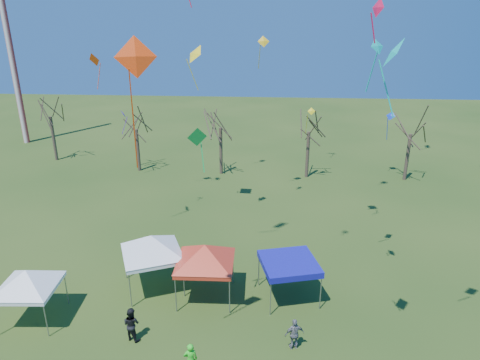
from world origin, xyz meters
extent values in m
plane|color=#264215|center=(0.00, 0.00, 0.00)|extent=(140.00, 140.00, 0.00)
cylinder|color=silver|center=(-28.00, 34.00, 12.50)|extent=(0.70, 0.70, 25.00)
cylinder|color=#3D2D21|center=(-20.85, 27.38, 2.39)|extent=(0.32, 0.32, 4.78)
cylinder|color=#3D2D21|center=(-10.77, 24.65, 2.14)|extent=(0.32, 0.32, 4.28)
cylinder|color=#3D2D21|center=(-2.37, 24.38, 2.32)|extent=(0.32, 0.32, 4.64)
cylinder|color=#3D2D21|center=(6.03, 24.04, 2.24)|extent=(0.32, 0.32, 4.49)
cylinder|color=#3D2D21|center=(15.36, 24.00, 2.24)|extent=(0.32, 0.32, 4.47)
cylinder|color=gray|center=(-10.57, 2.73, 0.90)|extent=(0.05, 0.05, 1.79)
cylinder|color=gray|center=(-7.89, 0.41, 0.90)|extent=(0.05, 0.05, 1.79)
cylinder|color=gray|center=(-8.07, 2.91, 0.90)|extent=(0.05, 0.05, 1.79)
cube|color=white|center=(-9.23, 1.57, 1.90)|extent=(2.87, 2.87, 0.21)
pyramid|color=white|center=(-9.23, 1.57, 2.90)|extent=(3.79, 3.79, 0.90)
cylinder|color=gray|center=(-4.60, 2.93, 1.02)|extent=(0.06, 0.06, 2.04)
cylinder|color=gray|center=(-5.75, 5.54, 1.02)|extent=(0.06, 0.06, 2.04)
cylinder|color=gray|center=(-1.99, 4.08, 1.02)|extent=(0.06, 0.06, 2.04)
cylinder|color=gray|center=(-3.14, 6.69, 1.02)|extent=(0.06, 0.06, 2.04)
cube|color=white|center=(-3.87, 4.81, 2.16)|extent=(4.03, 4.03, 0.24)
pyramid|color=white|center=(-3.87, 4.81, 3.30)|extent=(3.96, 3.96, 1.02)
cylinder|color=gray|center=(-2.14, 2.74, 0.99)|extent=(0.06, 0.06, 1.99)
cylinder|color=gray|center=(-2.22, 5.53, 0.99)|extent=(0.06, 0.06, 1.99)
cylinder|color=gray|center=(0.65, 2.82, 0.99)|extent=(0.06, 0.06, 1.99)
cylinder|color=gray|center=(0.56, 5.61, 0.99)|extent=(0.06, 0.06, 1.99)
cube|color=red|center=(-0.79, 4.17, 2.11)|extent=(3.07, 3.07, 0.24)
pyramid|color=red|center=(-0.79, 4.17, 3.22)|extent=(4.22, 4.22, 0.99)
cylinder|color=gray|center=(2.75, 2.83, 0.96)|extent=(0.06, 0.06, 1.92)
cylinder|color=gray|center=(2.05, 5.43, 0.96)|extent=(0.06, 0.06, 1.92)
cylinder|color=gray|center=(5.35, 3.53, 0.96)|extent=(0.06, 0.06, 1.92)
cylinder|color=gray|center=(4.65, 6.13, 0.96)|extent=(0.06, 0.06, 1.92)
cube|color=#0E0E94|center=(3.70, 4.48, 2.04)|extent=(3.53, 3.53, 0.23)
cube|color=#0E0E94|center=(3.70, 4.48, 2.21)|extent=(3.53, 3.53, 0.12)
imported|color=black|center=(-3.78, 0.55, 0.86)|extent=(1.02, 0.91, 1.73)
imported|color=#2AD321|center=(-0.59, -1.42, 0.82)|extent=(0.67, 0.53, 1.63)
imported|color=slate|center=(3.88, 0.54, 0.79)|extent=(1.00, 0.64, 1.58)
cone|color=#0CC0AD|center=(6.26, -1.41, 13.41)|extent=(0.72, 1.11, 0.94)
cube|color=#0CC0AD|center=(6.29, -1.08, 12.21)|extent=(0.70, 0.09, 1.87)
cone|color=#0BAEA5|center=(7.57, 6.50, 13.15)|extent=(0.96, 0.87, 0.77)
cube|color=#0BAEA5|center=(7.38, 6.36, 11.95)|extent=(0.33, 0.44, 1.99)
cone|color=#1233BF|center=(13.54, 24.72, 6.00)|extent=(1.03, 0.98, 0.79)
cube|color=#1233BF|center=(13.41, 24.84, 4.70)|extent=(0.28, 0.33, 2.16)
cone|color=yellow|center=(-2.86, 14.64, 12.18)|extent=(1.72, 1.80, 1.27)
cube|color=yellow|center=(-3.13, 14.97, 10.70)|extent=(0.72, 0.59, 2.23)
cone|color=#FF410D|center=(-1.78, -1.75, 13.24)|extent=(1.42, 0.85, 1.34)
cube|color=#FF410D|center=(-2.01, -1.83, 11.18)|extent=(0.21, 0.51, 3.45)
cone|color=#F01643|center=(6.71, 3.46, 14.81)|extent=(0.50, 0.81, 0.79)
cube|color=#F01643|center=(6.65, 3.61, 14.01)|extent=(0.36, 0.18, 1.21)
cone|color=#FF420D|center=(-13.56, 23.21, 11.02)|extent=(1.43, 1.13, 1.23)
cube|color=#FF420D|center=(-13.27, 23.07, 9.55)|extent=(0.35, 0.64, 2.29)
cone|color=yellow|center=(1.77, 17.97, 12.85)|extent=(0.99, 0.66, 0.85)
cube|color=yellow|center=(1.48, 17.90, 11.73)|extent=(0.19, 0.63, 1.80)
cone|color=yellow|center=(6.04, 22.70, 6.72)|extent=(0.71, 0.34, 0.67)
cube|color=yellow|center=(5.67, 22.68, 5.58)|extent=(0.09, 0.77, 1.95)
cone|color=#6D1AB7|center=(-11.13, 22.55, 6.24)|extent=(0.79, 1.00, 0.80)
cube|color=#6D1AB7|center=(-11.02, 22.27, 5.21)|extent=(0.62, 0.27, 1.63)
cone|color=green|center=(-0.57, 1.87, 9.70)|extent=(0.91, 0.61, 0.86)
cube|color=green|center=(-0.38, 1.96, 8.81)|extent=(0.23, 0.43, 1.36)
camera|label=1|loc=(2.62, -15.52, 14.32)|focal=32.00mm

